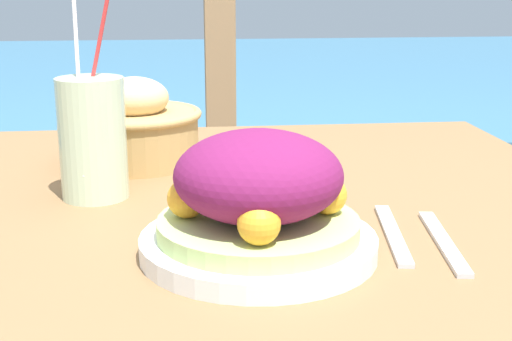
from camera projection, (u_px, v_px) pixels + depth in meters
name	position (u px, v px, depth m)	size (l,w,h in m)	color
patio_table	(262.00, 282.00, 0.89)	(0.90, 0.96, 0.71)	olive
railing_fence	(220.00, 39.00, 1.66)	(2.80, 0.08, 1.13)	#937551
sea_backdrop	(197.00, 108.00, 4.22)	(12.00, 4.00, 0.46)	teal
salad_plate	(258.00, 202.00, 0.71)	(0.24, 0.24, 0.13)	white
drink_glass	(93.00, 138.00, 0.89)	(0.08, 0.08, 0.25)	beige
bread_basket	(135.00, 128.00, 1.06)	(0.20, 0.20, 0.13)	tan
fork	(393.00, 234.00, 0.77)	(0.04, 0.18, 0.00)	silver
knife	(443.00, 241.00, 0.75)	(0.04, 0.18, 0.00)	silver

